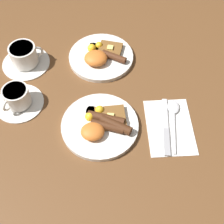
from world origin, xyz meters
TOP-DOWN VIEW (x-y plane):
  - ground_plane at (0.00, 0.00)m, footprint 3.00×3.00m
  - breakfast_plate_near at (0.00, 0.00)m, footprint 0.23×0.23m
  - breakfast_plate_far at (0.01, 0.28)m, footprint 0.22×0.22m
  - teacup_near at (-0.25, 0.09)m, footprint 0.15×0.15m
  - teacup_far at (-0.25, 0.27)m, footprint 0.16×0.16m
  - napkin at (0.21, -0.01)m, footprint 0.14×0.20m
  - knife at (0.20, -0.02)m, footprint 0.03×0.20m
  - spoon at (0.23, 0.04)m, footprint 0.04×0.19m

SIDE VIEW (x-z plane):
  - ground_plane at x=0.00m, z-range 0.00..0.00m
  - napkin at x=0.21m, z-range 0.00..0.01m
  - knife at x=0.20m, z-range 0.00..0.01m
  - spoon at x=0.23m, z-range 0.00..0.01m
  - breakfast_plate_far at x=0.01m, z-range -0.01..0.04m
  - breakfast_plate_near at x=0.00m, z-range -0.01..0.04m
  - teacup_near at x=-0.25m, z-range -0.01..0.06m
  - teacup_far at x=-0.25m, z-range -0.01..0.07m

